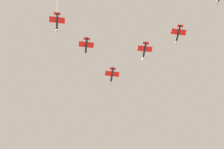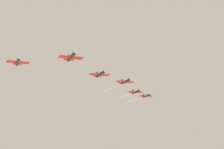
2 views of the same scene
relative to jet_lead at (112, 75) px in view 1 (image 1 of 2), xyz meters
name	(u,v)px [view 1 (image 1 of 2)]	position (x,y,z in m)	size (l,w,h in m)	color
jet_lead	(112,75)	(0.00, 0.00, 0.00)	(12.50, 9.63, 2.63)	black
jet_port_inner	(86,46)	(-24.66, 9.53, -1.29)	(12.50, 9.63, 2.63)	black
jet_starboard_inner	(145,50)	(-11.67, -23.72, 1.29)	(12.50, 9.63, 2.63)	black
jet_port_outer	(57,7)	(-51.79, 18.08, -0.93)	(38.16, 17.13, 2.63)	black
jet_starboard_outer	(178,33)	(-17.83, -45.28, 0.93)	(12.50, 9.63, 2.63)	black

